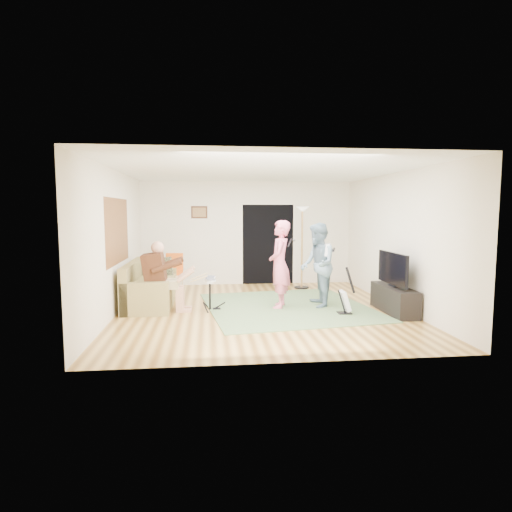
# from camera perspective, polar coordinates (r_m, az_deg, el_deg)

# --- Properties ---
(floor) EXTENTS (6.00, 6.00, 0.00)m
(floor) POSITION_cam_1_polar(r_m,az_deg,el_deg) (8.49, 0.68, -7.13)
(floor) COLOR brown
(floor) RESTS_ON ground
(walls) EXTENTS (5.50, 6.00, 2.70)m
(walls) POSITION_cam_1_polar(r_m,az_deg,el_deg) (8.29, 0.69, 2.00)
(walls) COLOR silver
(walls) RESTS_ON floor
(ceiling) EXTENTS (6.00, 6.00, 0.00)m
(ceiling) POSITION_cam_1_polar(r_m,az_deg,el_deg) (8.30, 0.71, 11.33)
(ceiling) COLOR white
(ceiling) RESTS_ON walls
(window_blinds) EXTENTS (0.00, 2.05, 2.05)m
(window_blinds) POSITION_cam_1_polar(r_m,az_deg,el_deg) (8.59, -17.99, 3.18)
(window_blinds) COLOR brown
(window_blinds) RESTS_ON walls
(doorway) EXTENTS (2.10, 0.00, 2.10)m
(doorway) POSITION_cam_1_polar(r_m,az_deg,el_deg) (11.34, 1.62, 1.55)
(doorway) COLOR black
(doorway) RESTS_ON walls
(picture_frame) EXTENTS (0.42, 0.03, 0.32)m
(picture_frame) POSITION_cam_1_polar(r_m,az_deg,el_deg) (11.20, -7.58, 5.80)
(picture_frame) COLOR #3F2314
(picture_frame) RESTS_ON walls
(area_rug) EXTENTS (3.55, 3.74, 0.02)m
(area_rug) POSITION_cam_1_polar(r_m,az_deg,el_deg) (8.71, 4.19, -6.75)
(area_rug) COLOR #547145
(area_rug) RESTS_ON floor
(sofa) EXTENTS (0.90, 2.19, 0.88)m
(sofa) POSITION_cam_1_polar(r_m,az_deg,el_deg) (9.16, -14.34, -4.47)
(sofa) COLOR olive
(sofa) RESTS_ON floor
(drummer) EXTENTS (0.88, 0.49, 1.36)m
(drummer) POSITION_cam_1_polar(r_m,az_deg,el_deg) (8.43, -12.12, -3.69)
(drummer) COLOR #492614
(drummer) RESTS_ON sofa
(drum_kit) EXTENTS (0.35, 0.63, 0.65)m
(drum_kit) POSITION_cam_1_polar(r_m,az_deg,el_deg) (8.43, -6.16, -5.29)
(drum_kit) COLOR black
(drum_kit) RESTS_ON floor
(singer) EXTENTS (0.56, 0.72, 1.75)m
(singer) POSITION_cam_1_polar(r_m,az_deg,el_deg) (8.51, 3.19, -1.12)
(singer) COLOR #EE6785
(singer) RESTS_ON floor
(microphone) EXTENTS (0.06, 0.06, 0.24)m
(microphone) POSITION_cam_1_polar(r_m,az_deg,el_deg) (8.50, 4.53, 1.78)
(microphone) COLOR black
(microphone) RESTS_ON singer
(guitarist) EXTENTS (0.70, 0.87, 1.70)m
(guitarist) POSITION_cam_1_polar(r_m,az_deg,el_deg) (8.68, 8.21, -1.20)
(guitarist) COLOR slate
(guitarist) RESTS_ON floor
(guitar_held) EXTENTS (0.31, 0.61, 0.26)m
(guitar_held) POSITION_cam_1_polar(r_m,az_deg,el_deg) (8.70, 9.52, 0.82)
(guitar_held) COLOR white
(guitar_held) RESTS_ON guitarist
(guitar_spare) EXTENTS (0.32, 0.29, 0.90)m
(guitar_spare) POSITION_cam_1_polar(r_m,az_deg,el_deg) (8.23, 11.80, -5.86)
(guitar_spare) COLOR black
(guitar_spare) RESTS_ON floor
(torchiere_lamp) EXTENTS (0.36, 0.36, 2.04)m
(torchiere_lamp) POSITION_cam_1_polar(r_m,az_deg,el_deg) (10.70, 6.17, 3.12)
(torchiere_lamp) COLOR black
(torchiere_lamp) RESTS_ON floor
(dining_chair) EXTENTS (0.45, 0.47, 0.96)m
(dining_chair) POSITION_cam_1_polar(r_m,az_deg,el_deg) (9.97, -10.94, -3.26)
(dining_chair) COLOR #D5B68A
(dining_chair) RESTS_ON floor
(tv_cabinet) EXTENTS (0.40, 1.40, 0.50)m
(tv_cabinet) POSITION_cam_1_polar(r_m,az_deg,el_deg) (8.61, 17.94, -5.53)
(tv_cabinet) COLOR black
(tv_cabinet) RESTS_ON floor
(television) EXTENTS (0.06, 1.20, 0.61)m
(television) POSITION_cam_1_polar(r_m,az_deg,el_deg) (8.50, 17.76, -1.58)
(television) COLOR black
(television) RESTS_ON tv_cabinet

